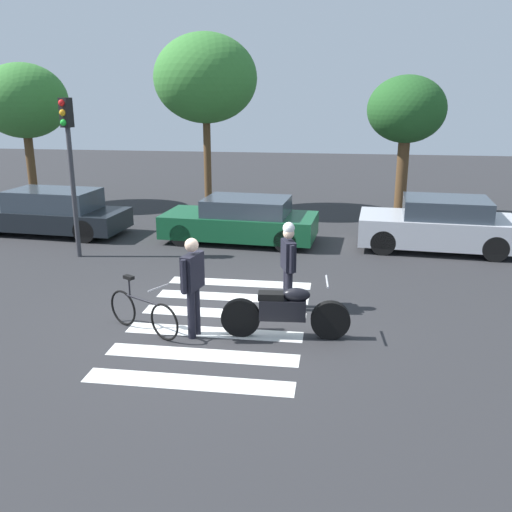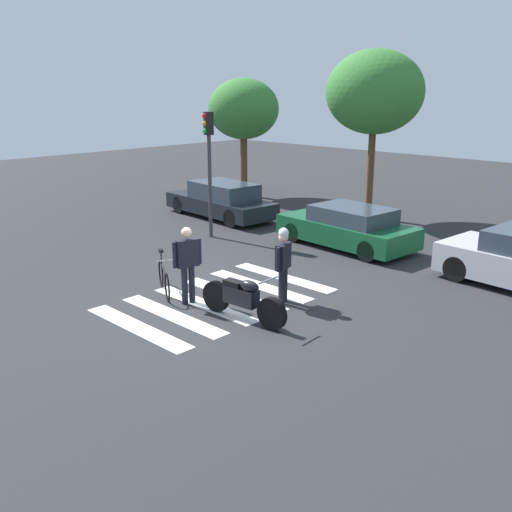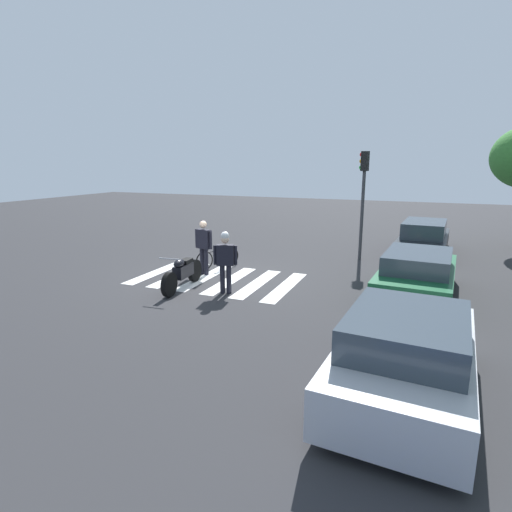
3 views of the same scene
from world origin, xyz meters
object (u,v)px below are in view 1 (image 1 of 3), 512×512
Objects in this scene: leaning_bicycle at (143,313)px; car_green_compact at (241,221)px; police_motorcycle at (285,312)px; car_black_suv at (50,213)px; officer_by_motorcycle at (193,281)px; traffic_light_pole at (69,152)px; officer_on_foot at (288,260)px; car_silver_sedan at (438,225)px.

leaning_bicycle is 6.48m from car_green_compact.
police_motorcycle is 9.99m from car_black_suv.
officer_by_motorcycle is (-1.57, -0.17, 0.55)m from police_motorcycle.
car_black_suv is 3.58m from traffic_light_pole.
officer_on_foot is 0.42× the size of car_silver_sedan.
leaning_bicycle is at bearing -96.02° from car_green_compact.
car_silver_sedan reaches higher than car_green_compact.
traffic_light_pole is at bearing 133.79° from officer_by_motorcycle.
leaning_bicycle is (-2.51, -0.15, -0.10)m from police_motorcycle.
traffic_light_pole reaches higher than car_black_suv.
police_motorcycle is at bearing -86.99° from officer_on_foot.
car_green_compact is (0.68, 6.44, 0.24)m from leaning_bicycle.
police_motorcycle is at bearing -119.68° from car_silver_sedan.
car_silver_sedan reaches higher than police_motorcycle.
officer_by_motorcycle is 0.42× the size of car_silver_sedan.
police_motorcycle is 1.28× the size of officer_on_foot.
car_green_compact is at bearing 92.28° from officer_by_motorcycle.
officer_by_motorcycle reaches higher than police_motorcycle.
car_green_compact is (-1.83, 6.29, 0.14)m from police_motorcycle.
police_motorcycle is at bearing -40.00° from car_black_suv.
traffic_light_pole is (-3.25, 4.34, 2.32)m from leaning_bicycle.
car_black_suv is at bearing 130.45° from traffic_light_pole.
officer_by_motorcycle reaches higher than car_black_suv.
officer_by_motorcycle reaches higher than car_silver_sedan.
officer_on_foot reaches higher than leaning_bicycle.
officer_on_foot is 0.44× the size of traffic_light_pole.
traffic_light_pole reaches higher than officer_on_foot.
officer_by_motorcycle is 0.40× the size of car_green_compact.
officer_on_foot is (2.44, 1.49, 0.63)m from leaning_bicycle.
car_green_compact is 1.05× the size of car_silver_sedan.
officer_on_foot is 5.26m from car_green_compact.
officer_on_foot is at bearing 93.01° from police_motorcycle.
car_black_suv is at bearing 178.72° from car_green_compact.
officer_on_foot is at bearing 45.30° from officer_by_motorcycle.
car_green_compact reaches higher than leaning_bicycle.
police_motorcycle is at bearing 3.34° from leaning_bicycle.
police_motorcycle is 0.53× the size of car_silver_sedan.
police_motorcycle is at bearing -73.80° from car_green_compact.
traffic_light_pole is (-5.68, 2.85, 1.68)m from officer_on_foot.
police_motorcycle reaches higher than leaning_bicycle.
traffic_light_pole is at bearing 126.80° from leaning_bicycle.
officer_on_foot is at bearing 31.52° from leaning_bicycle.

